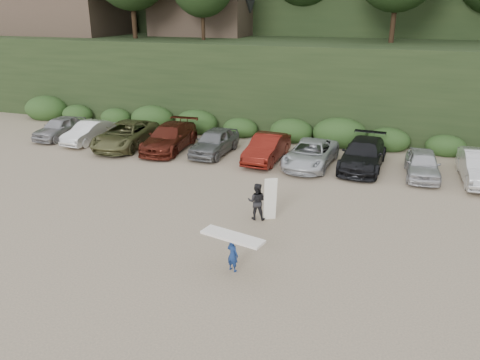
% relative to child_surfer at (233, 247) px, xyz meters
% --- Properties ---
extents(ground, '(120.00, 120.00, 0.00)m').
position_rel_child_surfer_xyz_m(ground, '(0.06, 2.10, -0.91)').
color(ground, tan).
rests_on(ground, ground).
extents(parked_cars, '(39.65, 6.45, 1.65)m').
position_rel_child_surfer_xyz_m(parked_cars, '(2.72, 12.04, -0.13)').
color(parked_cars, '#9C9CA0').
rests_on(parked_cars, ground).
extents(child_surfer, '(2.30, 1.10, 1.33)m').
position_rel_child_surfer_xyz_m(child_surfer, '(0.00, 0.00, 0.00)').
color(child_surfer, navy).
rests_on(child_surfer, ground).
extents(adult_surfer, '(1.28, 0.72, 1.89)m').
position_rel_child_surfer_xyz_m(adult_surfer, '(-0.39, 4.19, -0.09)').
color(adult_surfer, black).
rests_on(adult_surfer, ground).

